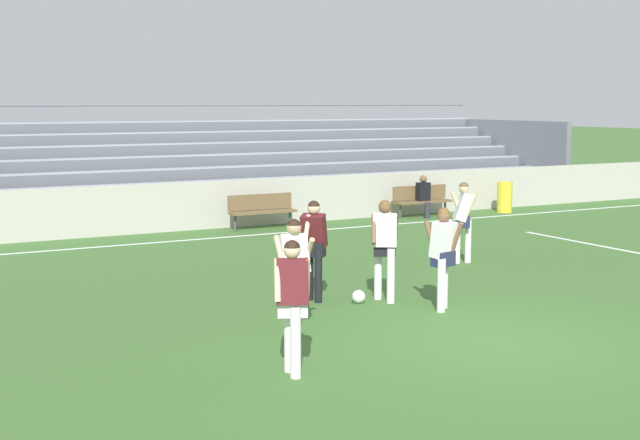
% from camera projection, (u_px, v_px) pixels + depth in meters
% --- Properties ---
extents(ground_plane, '(160.00, 160.00, 0.00)m').
position_uv_depth(ground_plane, '(500.00, 343.00, 12.10)').
color(ground_plane, '#3D662D').
extents(field_line_sideline, '(44.00, 0.12, 0.01)m').
position_uv_depth(field_line_sideline, '(213.00, 238.00, 21.43)').
color(field_line_sideline, white).
rests_on(field_line_sideline, ground).
extents(field_line_penalty_mark, '(0.12, 4.40, 0.01)m').
position_uv_depth(field_line_penalty_mark, '(591.00, 244.00, 20.52)').
color(field_line_penalty_mark, white).
rests_on(field_line_penalty_mark, ground).
extents(sideline_wall, '(48.00, 0.16, 1.24)m').
position_uv_depth(sideline_wall, '(190.00, 206.00, 22.74)').
color(sideline_wall, '#BCB7AD').
rests_on(sideline_wall, ground).
extents(bleacher_stand, '(19.75, 6.08, 3.20)m').
position_uv_depth(bleacher_stand, '(268.00, 163.00, 27.79)').
color(bleacher_stand, '#9EA3AD').
rests_on(bleacher_stand, ground).
extents(bench_far_left, '(1.80, 0.40, 0.90)m').
position_uv_depth(bench_far_left, '(421.00, 198.00, 25.30)').
color(bench_far_left, brown).
rests_on(bench_far_left, ground).
extents(bench_centre_sideline, '(1.80, 0.40, 0.90)m').
position_uv_depth(bench_centre_sideline, '(262.00, 208.00, 22.95)').
color(bench_centre_sideline, brown).
rests_on(bench_centre_sideline, ground).
extents(trash_bin, '(0.45, 0.45, 0.91)m').
position_uv_depth(trash_bin, '(505.00, 197.00, 26.38)').
color(trash_bin, yellow).
rests_on(trash_bin, ground).
extents(spectator_seated, '(0.36, 0.42, 1.21)m').
position_uv_depth(spectator_seated, '(424.00, 193.00, 25.18)').
color(spectator_seated, '#2D2D38').
rests_on(spectator_seated, ground).
extents(player_white_deep_cover, '(0.67, 0.49, 1.69)m').
position_uv_depth(player_white_deep_cover, '(385.00, 241.00, 14.53)').
color(player_white_deep_cover, white).
rests_on(player_white_deep_cover, ground).
extents(player_dark_wide_left, '(0.61, 0.52, 1.68)m').
position_uv_depth(player_dark_wide_left, '(314.00, 242.00, 14.53)').
color(player_dark_wide_left, black).
rests_on(player_dark_wide_left, ground).
extents(player_white_trailing_run, '(0.52, 0.55, 1.64)m').
position_uv_depth(player_white_trailing_run, '(294.00, 266.00, 12.53)').
color(player_white_trailing_run, white).
rests_on(player_white_trailing_run, ground).
extents(player_white_overlapping, '(0.52, 0.57, 1.66)m').
position_uv_depth(player_white_overlapping, '(463.00, 215.00, 18.02)').
color(player_white_overlapping, white).
rests_on(player_white_overlapping, ground).
extents(player_dark_wide_right, '(0.56, 0.48, 1.65)m').
position_uv_depth(player_dark_wide_right, '(292.00, 295.00, 10.58)').
color(player_dark_wide_right, white).
rests_on(player_dark_wide_right, ground).
extents(player_white_challenging, '(0.44, 0.53, 1.63)m').
position_uv_depth(player_white_challenging, '(443.00, 250.00, 13.92)').
color(player_white_challenging, white).
rests_on(player_white_challenging, ground).
extents(soccer_ball, '(0.22, 0.22, 0.22)m').
position_uv_depth(soccer_ball, '(359.00, 297.00, 14.49)').
color(soccer_ball, white).
rests_on(soccer_ball, ground).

